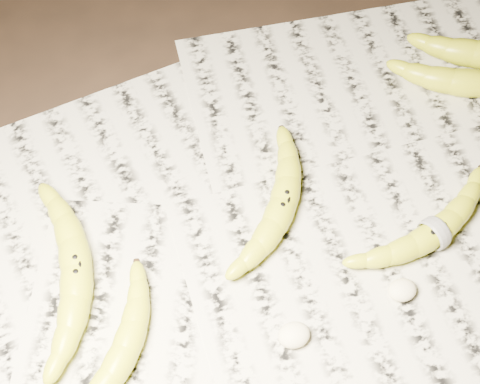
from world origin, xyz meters
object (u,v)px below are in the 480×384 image
object	(u,v)px
banana_left_a	(76,270)
banana_upper_a	(478,81)
banana_center	(283,203)
banana_left_b	(124,349)
banana_taped	(435,232)

from	to	relation	value
banana_left_a	banana_upper_a	size ratio (longest dim) A/B	1.06
banana_center	banana_left_b	bearing A→B (deg)	154.14
banana_center	banana_upper_a	world-z (taller)	banana_upper_a
banana_left_a	banana_upper_a	bearing A→B (deg)	-71.02
banana_left_b	banana_upper_a	world-z (taller)	banana_upper_a
banana_left_a	banana_center	bearing A→B (deg)	-79.45
banana_taped	banana_upper_a	xyz separation A→B (m)	(0.16, 0.18, 0.00)
banana_left_a	banana_left_b	world-z (taller)	banana_left_a
banana_upper_a	banana_center	bearing A→B (deg)	-142.98
banana_upper_a	banana_taped	bearing A→B (deg)	-110.73
banana_left_b	banana_taped	bearing A→B (deg)	-49.20
banana_left_b	banana_center	world-z (taller)	banana_center
banana_left_b	banana_upper_a	bearing A→B (deg)	-31.27
banana_left_a	banana_left_b	distance (m)	0.11
banana_left_a	banana_left_b	bearing A→B (deg)	-155.57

